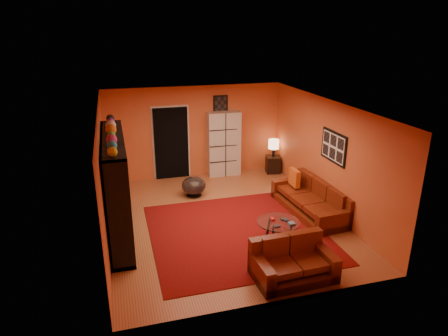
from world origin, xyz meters
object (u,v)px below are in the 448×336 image
object	(u,v)px
loveseat	(292,261)
coffee_table	(278,224)
table_lamp	(274,145)
entertainment_unit	(116,187)
storage_cabinet	(224,144)
bowl_chair	(194,186)
tv	(119,190)
sofa	(313,200)
side_table	(273,164)

from	to	relation	value
loveseat	coffee_table	distance (m)	1.21
loveseat	table_lamp	size ratio (longest dim) A/B	2.74
table_lamp	entertainment_unit	bearing A→B (deg)	-150.53
entertainment_unit	storage_cabinet	size ratio (longest dim) A/B	1.60
bowl_chair	table_lamp	size ratio (longest dim) A/B	1.21
tv	sofa	world-z (taller)	tv
sofa	storage_cabinet	xyz separation A→B (m)	(-1.34, 3.00, 0.65)
loveseat	table_lamp	xyz separation A→B (m)	(1.70, 4.98, 0.58)
coffee_table	table_lamp	xyz separation A→B (m)	(1.45, 3.80, 0.47)
entertainment_unit	bowl_chair	bearing A→B (deg)	37.91
coffee_table	loveseat	bearing A→B (deg)	-101.78
tv	coffee_table	size ratio (longest dim) A/B	1.04
coffee_table	bowl_chair	distance (m)	2.97
tv	table_lamp	world-z (taller)	tv
sofa	coffee_table	size ratio (longest dim) A/B	2.64
entertainment_unit	tv	distance (m)	0.10
tv	table_lamp	bearing A→B (deg)	-59.86
loveseat	storage_cabinet	bearing A→B (deg)	-4.83
loveseat	side_table	world-z (taller)	loveseat
loveseat	tv	bearing A→B (deg)	47.23
coffee_table	tv	bearing A→B (deg)	158.30
tv	sofa	bearing A→B (deg)	-92.06
storage_cabinet	table_lamp	distance (m)	1.48
entertainment_unit	coffee_table	bearing A→B (deg)	-22.04
tv	table_lamp	xyz separation A→B (m)	(4.47, 2.60, -0.11)
sofa	bowl_chair	size ratio (longest dim) A/B	3.69
tv	side_table	xyz separation A→B (m)	(4.47, 2.60, -0.73)
side_table	table_lamp	distance (m)	0.62
bowl_chair	side_table	distance (m)	2.84
storage_cabinet	bowl_chair	distance (m)	1.89
loveseat	bowl_chair	xyz separation A→B (m)	(-0.93, 3.90, -0.01)
sofa	coffee_table	distance (m)	1.70
side_table	storage_cabinet	bearing A→B (deg)	170.52
coffee_table	entertainment_unit	bearing A→B (deg)	157.96
loveseat	side_table	xyz separation A→B (m)	(1.70, 4.98, -0.04)
tv	side_table	bearing A→B (deg)	-59.86
tv	storage_cabinet	bearing A→B (deg)	-46.75
coffee_table	bowl_chair	bearing A→B (deg)	113.41
bowl_chair	loveseat	bearing A→B (deg)	-76.54
sofa	bowl_chair	world-z (taller)	sofa
bowl_chair	coffee_table	bearing A→B (deg)	-66.59
sofa	bowl_chair	distance (m)	3.02
storage_cabinet	table_lamp	world-z (taller)	storage_cabinet
tv	storage_cabinet	world-z (taller)	storage_cabinet
entertainment_unit	loveseat	world-z (taller)	entertainment_unit
table_lamp	loveseat	bearing A→B (deg)	-108.80
sofa	tv	bearing A→B (deg)	174.00
tv	bowl_chair	distance (m)	2.49
sofa	coffee_table	bearing A→B (deg)	-145.90
tv	loveseat	world-z (taller)	tv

